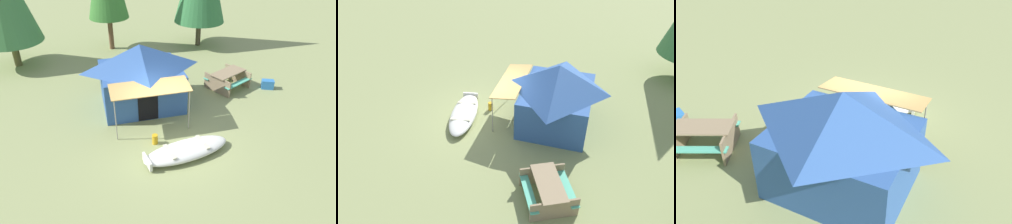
% 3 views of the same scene
% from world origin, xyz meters
% --- Properties ---
extents(ground_plane, '(80.00, 80.00, 0.00)m').
position_xyz_m(ground_plane, '(0.00, 0.00, 0.00)').
color(ground_plane, '#87915A').
extents(beached_rowboat, '(2.99, 1.06, 0.38)m').
position_xyz_m(beached_rowboat, '(0.15, -0.91, 0.20)').
color(beached_rowboat, silver).
rests_on(beached_rowboat, ground_plane).
extents(canvas_cabin_tent, '(3.77, 4.15, 2.56)m').
position_xyz_m(canvas_cabin_tent, '(0.02, 2.80, 1.33)').
color(canvas_cabin_tent, '#2F5596').
rests_on(canvas_cabin_tent, ground_plane).
extents(picnic_table, '(1.96, 1.86, 0.76)m').
position_xyz_m(picnic_table, '(4.03, 2.59, 0.47)').
color(picnic_table, '#8D7757').
rests_on(picnic_table, ground_plane).
extents(cooler_box, '(0.62, 0.56, 0.40)m').
position_xyz_m(cooler_box, '(5.62, 1.75, 0.20)').
color(cooler_box, '#2C71BC').
rests_on(cooler_box, ground_plane).
extents(fuel_can, '(0.22, 0.22, 0.35)m').
position_xyz_m(fuel_can, '(-0.53, 0.09, 0.18)').
color(fuel_can, gold).
rests_on(fuel_can, ground_plane).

